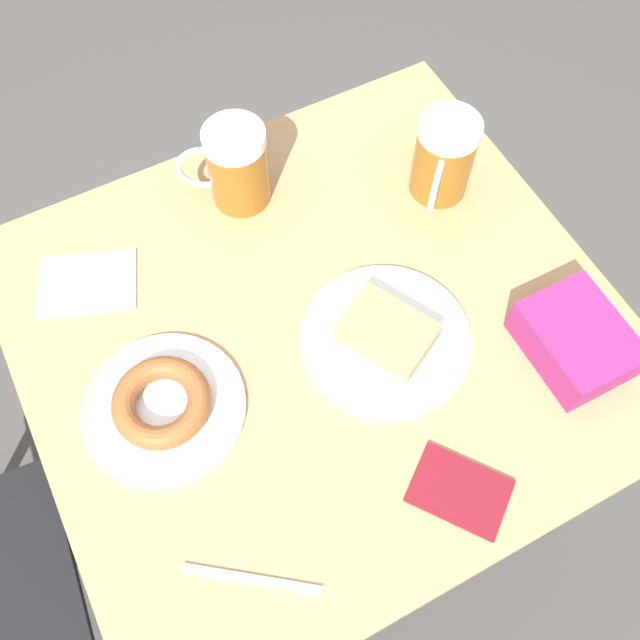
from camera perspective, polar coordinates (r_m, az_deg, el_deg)
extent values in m
plane|color=#474442|center=(1.75, 0.00, -11.69)|extent=(8.00, 8.00, 0.00)
cube|color=tan|center=(1.08, 0.00, -0.87)|extent=(0.81, 0.87, 0.03)
cylinder|color=black|center=(1.47, 21.16, -12.32)|extent=(0.04, 0.04, 0.70)
cylinder|color=black|center=(1.67, 6.20, 8.86)|extent=(0.04, 0.04, 0.70)
cylinder|color=black|center=(1.56, -19.40, -2.38)|extent=(0.04, 0.04, 0.70)
cylinder|color=black|center=(1.59, -18.99, -13.89)|extent=(0.03, 0.03, 0.42)
cylinder|color=white|center=(1.06, 5.27, -1.55)|extent=(0.25, 0.25, 0.01)
cube|color=tan|center=(1.03, 5.38, -0.96)|extent=(0.16, 0.14, 0.04)
cylinder|color=white|center=(1.03, -12.35, -6.88)|extent=(0.23, 0.23, 0.01)
torus|color=brown|center=(1.01, -12.58, -6.43)|extent=(0.14, 0.14, 0.03)
cylinder|color=#8C5619|center=(1.18, 9.80, 12.41)|extent=(0.10, 0.10, 0.13)
cylinder|color=white|center=(1.13, 10.38, 14.83)|extent=(0.10, 0.10, 0.02)
torus|color=silver|center=(1.14, 9.34, 10.83)|extent=(0.07, 0.07, 0.09)
cylinder|color=#8C5619|center=(1.16, -6.50, 11.82)|extent=(0.10, 0.10, 0.13)
cylinder|color=white|center=(1.10, -6.89, 14.27)|extent=(0.10, 0.10, 0.02)
torus|color=silver|center=(1.15, -9.21, 11.92)|extent=(0.05, 0.09, 0.09)
cube|color=white|center=(1.16, -18.12, 2.83)|extent=(0.15, 0.18, 0.00)
cube|color=silver|center=(0.96, -5.45, -19.97)|extent=(0.12, 0.15, 0.00)
cube|color=maroon|center=(0.99, 11.12, -13.27)|extent=(0.15, 0.15, 0.01)
cube|color=#8C2366|center=(1.08, 19.77, -1.54)|extent=(0.16, 0.12, 0.07)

